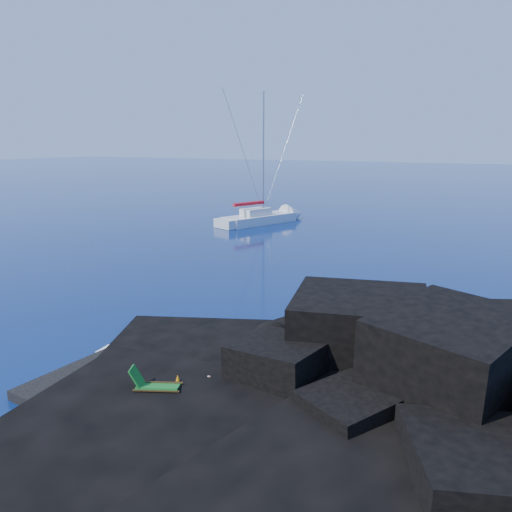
# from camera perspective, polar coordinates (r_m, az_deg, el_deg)

# --- Properties ---
(ground) EXTENTS (400.00, 400.00, 0.00)m
(ground) POSITION_cam_1_polar(r_m,az_deg,el_deg) (20.91, -21.89, -12.61)
(ground) COLOR #04133E
(ground) RESTS_ON ground
(headland) EXTENTS (24.00, 24.00, 3.60)m
(headland) POSITION_cam_1_polar(r_m,az_deg,el_deg) (17.48, 18.68, -17.64)
(headland) COLOR black
(headland) RESTS_ON ground
(beach) EXTENTS (9.08, 6.86, 0.70)m
(beach) POSITION_cam_1_polar(r_m,az_deg,el_deg) (18.38, -10.98, -15.56)
(beach) COLOR black
(beach) RESTS_ON ground
(surf_foam) EXTENTS (10.00, 8.00, 0.06)m
(surf_foam) POSITION_cam_1_polar(r_m,az_deg,el_deg) (21.47, -2.40, -10.94)
(surf_foam) COLOR white
(surf_foam) RESTS_ON ground
(sailboat) EXTENTS (7.44, 13.21, 13.76)m
(sailboat) POSITION_cam_1_polar(r_m,az_deg,el_deg) (53.82, 0.40, 3.73)
(sailboat) COLOR silver
(sailboat) RESTS_ON ground
(deck_chair) EXTENTS (1.76, 1.30, 1.11)m
(deck_chair) POSITION_cam_1_polar(r_m,az_deg,el_deg) (17.47, -11.16, -13.82)
(deck_chair) COLOR #176B22
(deck_chair) RESTS_ON beach
(towel) EXTENTS (2.00, 1.69, 0.05)m
(towel) POSITION_cam_1_polar(r_m,az_deg,el_deg) (18.26, -6.97, -14.27)
(towel) COLOR white
(towel) RESTS_ON beach
(sunbather) EXTENTS (1.72, 1.32, 0.26)m
(sunbather) POSITION_cam_1_polar(r_m,az_deg,el_deg) (18.19, -6.99, -13.83)
(sunbather) COLOR #B0785C
(sunbather) RESTS_ON towel
(marker_cone) EXTENTS (0.34, 0.34, 0.50)m
(marker_cone) POSITION_cam_1_polar(r_m,az_deg,el_deg) (17.99, -8.92, -13.97)
(marker_cone) COLOR orange
(marker_cone) RESTS_ON beach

